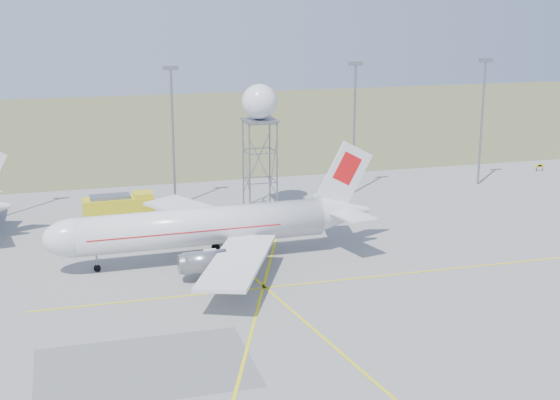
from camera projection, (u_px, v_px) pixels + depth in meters
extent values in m
cube|color=brown|center=(172.00, 125.00, 186.82)|extent=(400.00, 120.00, 0.03)
cylinder|color=gray|center=(173.00, 139.00, 112.77)|extent=(0.36, 0.36, 20.00)
cube|color=gray|center=(171.00, 68.00, 110.17)|extent=(2.20, 0.50, 0.60)
cylinder|color=gray|center=(354.00, 130.00, 120.10)|extent=(0.36, 0.36, 20.00)
cube|color=gray|center=(356.00, 63.00, 117.50)|extent=(2.20, 0.50, 0.60)
cylinder|color=gray|center=(482.00, 124.00, 125.87)|extent=(0.36, 0.36, 20.00)
cube|color=gray|center=(486.00, 60.00, 123.27)|extent=(2.20, 0.50, 0.60)
cylinder|color=black|center=(536.00, 169.00, 137.83)|extent=(0.10, 0.10, 0.80)
cylinder|color=black|center=(542.00, 168.00, 138.14)|extent=(0.10, 0.10, 0.80)
cube|color=yellow|center=(540.00, 166.00, 137.84)|extent=(1.60, 0.15, 0.50)
cube|color=black|center=(540.00, 166.00, 137.77)|extent=(0.80, 0.03, 0.30)
cylinder|color=silver|center=(202.00, 227.00, 90.32)|extent=(28.85, 5.24, 4.42)
ellipsoid|color=silver|center=(75.00, 238.00, 86.17)|extent=(7.20, 4.62, 4.42)
cube|color=black|center=(62.00, 233.00, 85.62)|extent=(1.74, 2.48, 1.08)
cone|color=silver|center=(344.00, 212.00, 95.33)|extent=(6.76, 4.61, 4.42)
cube|color=silver|center=(345.00, 175.00, 94.15)|extent=(7.09, 0.53, 8.32)
cube|color=red|center=(347.00, 168.00, 94.02)|extent=(3.82, 0.48, 4.26)
cube|color=silver|center=(330.00, 201.00, 98.30)|extent=(3.71, 6.18, 0.20)
cube|color=silver|center=(351.00, 215.00, 91.77)|extent=(3.71, 6.18, 0.20)
cube|color=silver|center=(199.00, 212.00, 100.26)|extent=(12.91, 18.13, 0.40)
cube|color=silver|center=(237.00, 261.00, 81.89)|extent=(12.13, 18.30, 0.40)
cylinder|color=slate|center=(183.00, 229.00, 96.45)|extent=(4.71, 2.67, 2.54)
cylinder|color=slate|center=(205.00, 262.00, 84.62)|extent=(4.71, 2.67, 2.54)
cube|color=red|center=(183.00, 227.00, 89.65)|extent=(22.23, 5.09, 0.13)
cylinder|color=black|center=(97.00, 267.00, 87.75)|extent=(0.80, 0.80, 0.99)
cube|color=black|center=(221.00, 255.00, 91.90)|extent=(1.29, 6.66, 0.99)
cylinder|color=gray|center=(221.00, 251.00, 91.77)|extent=(0.27, 0.27, 1.99)
cylinder|color=gray|center=(250.00, 169.00, 109.50)|extent=(0.24, 0.24, 13.05)
cylinder|color=gray|center=(277.00, 167.00, 110.55)|extent=(0.24, 0.24, 13.05)
cylinder|color=gray|center=(270.00, 162.00, 114.29)|extent=(0.24, 0.24, 13.05)
cylinder|color=gray|center=(243.00, 163.00, 113.24)|extent=(0.24, 0.24, 13.05)
cube|color=gray|center=(260.00, 120.00, 110.23)|extent=(4.61, 4.61, 0.25)
sphere|color=silver|center=(260.00, 102.00, 109.57)|extent=(5.02, 5.02, 5.02)
cube|color=gold|center=(118.00, 206.00, 106.92)|extent=(9.69, 3.36, 2.36)
cube|color=gold|center=(143.00, 197.00, 107.62)|extent=(2.62, 3.04, 1.50)
cube|color=black|center=(149.00, 196.00, 107.80)|extent=(0.15, 2.79, 1.07)
cube|color=gray|center=(110.00, 197.00, 106.27)|extent=(5.40, 2.65, 0.43)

